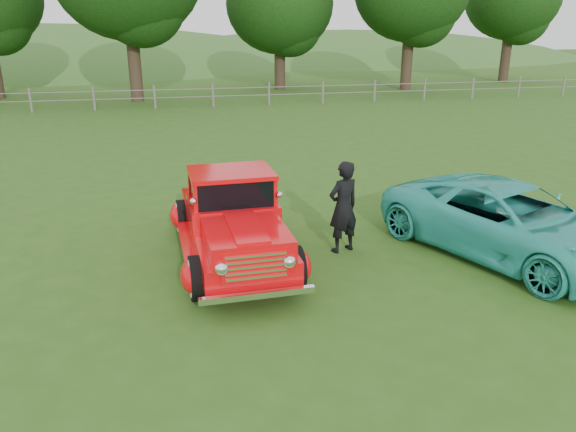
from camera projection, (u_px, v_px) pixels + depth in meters
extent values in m
plane|color=#2A4F15|center=(328.00, 296.00, 9.43)|extent=(140.00, 140.00, 0.00)
ellipsoid|color=#356826|center=(21.00, 110.00, 60.99)|extent=(84.00, 60.00, 18.00)
ellipsoid|color=#356826|center=(344.00, 87.00, 71.85)|extent=(72.00, 52.00, 14.00)
cube|color=#675E57|center=(213.00, 96.00, 29.53)|extent=(48.00, 0.04, 0.04)
cube|color=#675E57|center=(213.00, 88.00, 29.40)|extent=(48.00, 0.04, 0.04)
cylinder|color=#312018|center=(134.00, 57.00, 30.89)|extent=(0.70, 0.70, 4.84)
cylinder|color=#312018|center=(280.00, 60.00, 36.54)|extent=(0.70, 0.70, 3.74)
ellipsoid|color=black|center=(280.00, 4.00, 35.41)|extent=(6.80, 6.80, 6.12)
cylinder|color=#312018|center=(407.00, 55.00, 36.17)|extent=(0.70, 0.70, 4.40)
cylinder|color=#312018|center=(506.00, 52.00, 40.76)|extent=(0.70, 0.70, 4.18)
cylinder|color=black|center=(197.00, 278.00, 9.21)|extent=(0.27, 0.77, 0.76)
cylinder|color=black|center=(295.00, 268.00, 9.60)|extent=(0.27, 0.77, 0.76)
cylinder|color=black|center=(183.00, 217.00, 12.04)|extent=(0.27, 0.77, 0.76)
cylinder|color=black|center=(259.00, 211.00, 12.43)|extent=(0.27, 0.77, 0.76)
cube|color=red|center=(232.00, 230.00, 10.75)|extent=(1.73, 4.66, 0.44)
ellipsoid|color=red|center=(193.00, 276.00, 9.18)|extent=(0.44, 0.76, 0.54)
ellipsoid|color=red|center=(299.00, 265.00, 9.60)|extent=(0.44, 0.76, 0.54)
ellipsoid|color=red|center=(179.00, 216.00, 12.01)|extent=(0.44, 0.76, 0.54)
ellipsoid|color=red|center=(262.00, 209.00, 12.43)|extent=(0.44, 0.76, 0.54)
cube|color=red|center=(246.00, 240.00, 9.21)|extent=(1.39, 1.65, 0.42)
cube|color=red|center=(232.00, 211.00, 10.52)|extent=(1.65, 1.41, 0.44)
cube|color=black|center=(231.00, 187.00, 10.37)|extent=(1.49, 1.17, 0.50)
cube|color=red|center=(231.00, 173.00, 10.28)|extent=(1.57, 1.28, 0.08)
cube|color=red|center=(222.00, 192.00, 11.86)|extent=(1.25, 1.99, 0.45)
cube|color=white|center=(256.00, 267.00, 8.51)|extent=(1.07, 0.14, 0.50)
cube|color=white|center=(258.00, 295.00, 8.56)|extent=(1.81, 0.17, 0.10)
cube|color=white|center=(216.00, 200.00, 13.02)|extent=(1.71, 0.17, 0.10)
imported|color=teal|center=(510.00, 221.00, 10.82)|extent=(4.18, 5.62, 1.42)
imported|color=black|center=(343.00, 207.00, 10.97)|extent=(0.78, 0.65, 1.85)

